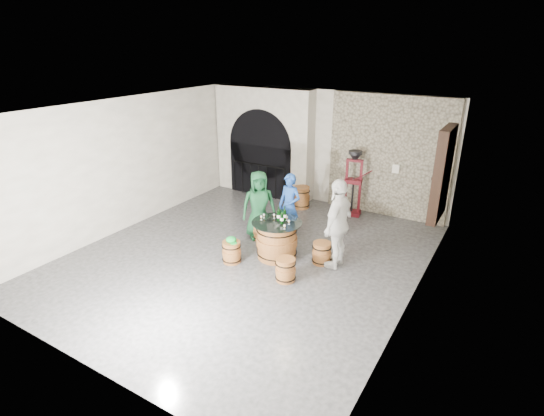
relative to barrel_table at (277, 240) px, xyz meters
The scene contains 31 objects.
ground 0.77m from the barrel_table, 150.24° to the right, with size 8.00×8.00×0.00m, color #29292C.
wall_back 3.91m from the barrel_table, 98.66° to the left, with size 8.00×8.00×0.00m, color beige.
wall_front 4.52m from the barrel_table, 97.39° to the right, with size 8.00×8.00×0.00m, color beige.
wall_left 4.24m from the barrel_table, behind, with size 8.00×8.00×0.00m, color beige.
wall_right 3.19m from the barrel_table, ahead, with size 8.00×8.00×0.00m, color beige.
ceiling 2.86m from the barrel_table, 150.24° to the right, with size 8.00×8.00×0.00m, color beige.
stone_facing_panel 4.01m from the barrel_table, 71.10° to the left, with size 3.20×0.12×3.18m, color #9C947D.
arched_opening 4.37m from the barrel_table, 125.76° to the left, with size 3.10×0.60×3.19m.
shuttered_window 3.77m from the barrel_table, 36.41° to the left, with size 0.23×1.10×2.00m.
barrel_table is the anchor object (origin of this frame).
barrel_stool_left 1.01m from the barrel_table, 143.29° to the left, with size 0.42×0.42×0.48m.
barrel_stool_far 1.01m from the barrel_table, 104.92° to the left, with size 0.42×0.42×0.48m.
barrel_stool_right 1.01m from the barrel_table, 14.96° to the left, with size 0.42×0.42×0.48m.
barrel_stool_near_right 1.01m from the barrel_table, 49.44° to the right, with size 0.42×0.42×0.48m.
barrel_stool_near_left 1.01m from the barrel_table, 135.65° to the right, with size 0.42×0.42×0.48m.
green_cap 1.00m from the barrel_table, 135.47° to the right, with size 0.26×0.22×0.12m.
person_green 1.17m from the barrel_table, 143.29° to the left, with size 0.81×0.52×1.65m, color #113F21.
person_blue 1.18m from the barrel_table, 104.92° to the left, with size 0.57×0.37×1.56m, color #1B4499.
person_white 1.40m from the barrel_table, 14.96° to the left, with size 1.12×0.47×1.91m, color silver.
wine_bottle_left 0.56m from the barrel_table, 94.55° to the left, with size 0.08×0.08×0.32m.
wine_bottle_center 0.57m from the barrel_table, ahead, with size 0.08×0.08×0.32m.
wine_bottle_right 0.59m from the barrel_table, 63.27° to the left, with size 0.08×0.08×0.32m.
tasting_glass_a 0.59m from the barrel_table, 168.08° to the right, with size 0.05×0.05×0.10m, color #A56D20, non-canonical shape.
tasting_glass_b 0.55m from the barrel_table, ahead, with size 0.05×0.05×0.10m, color #A56D20, non-canonical shape.
tasting_glass_c 0.52m from the barrel_table, 136.21° to the left, with size 0.05×0.05×0.10m, color #A56D20, non-canonical shape.
tasting_glass_d 0.52m from the barrel_table, 52.30° to the left, with size 0.05×0.05×0.10m, color #A56D20, non-canonical shape.
tasting_glass_e 0.61m from the barrel_table, 35.97° to the right, with size 0.05×0.05×0.10m, color #A56D20, non-canonical shape.
tasting_glass_f 0.59m from the barrel_table, behind, with size 0.05×0.05×0.10m, color #A56D20, non-canonical shape.
side_barrel 3.03m from the barrel_table, 107.09° to the left, with size 0.47×0.47×0.62m.
corking_press 3.26m from the barrel_table, 80.97° to the left, with size 0.76×0.47×1.77m.
control_box 3.95m from the barrel_table, 67.18° to the left, with size 0.18×0.10×0.22m, color silver.
Camera 1 is at (4.73, -6.81, 4.44)m, focal length 28.00 mm.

